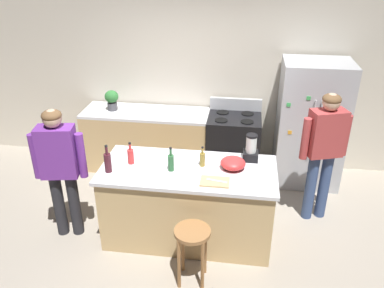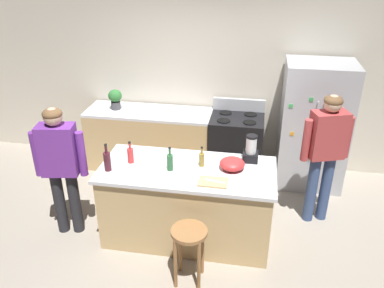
{
  "view_description": "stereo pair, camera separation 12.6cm",
  "coord_description": "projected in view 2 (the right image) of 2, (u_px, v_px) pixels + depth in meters",
  "views": [
    {
      "loc": [
        0.57,
        -3.68,
        3.09
      ],
      "look_at": [
        0.0,
        0.3,
        1.07
      ],
      "focal_mm": 36.81,
      "sensor_mm": 36.0,
      "label": 1
    },
    {
      "loc": [
        0.69,
        -3.66,
        3.09
      ],
      "look_at": [
        0.0,
        0.3,
        1.07
      ],
      "focal_mm": 36.81,
      "sensor_mm": 36.0,
      "label": 2
    }
  ],
  "objects": [
    {
      "name": "back_wall",
      "position": [
        211.0,
        78.0,
        5.82
      ],
      "size": [
        8.0,
        0.1,
        2.7
      ],
      "primitive_type": "cube",
      "color": "beige",
      "rests_on": "ground_plane"
    },
    {
      "name": "bottle_olive_oil",
      "position": [
        170.0,
        162.0,
        4.23
      ],
      "size": [
        0.07,
        0.07,
        0.28
      ],
      "color": "#2D6638",
      "rests_on": "kitchen_island"
    },
    {
      "name": "refrigerator",
      "position": [
        314.0,
        126.0,
        5.41
      ],
      "size": [
        0.9,
        0.73,
        1.77
      ],
      "color": "#B7BABF",
      "rests_on": "ground_plane"
    },
    {
      "name": "bar_stool",
      "position": [
        189.0,
        242.0,
        3.86
      ],
      "size": [
        0.36,
        0.36,
        0.64
      ],
      "color": "#9E6B3D",
      "rests_on": "ground_plane"
    },
    {
      "name": "bottle_vinegar",
      "position": [
        202.0,
        159.0,
        4.31
      ],
      "size": [
        0.06,
        0.06,
        0.24
      ],
      "color": "olive",
      "rests_on": "kitchen_island"
    },
    {
      "name": "stove_range",
      "position": [
        236.0,
        146.0,
        5.78
      ],
      "size": [
        0.76,
        0.65,
        1.1
      ],
      "color": "black",
      "rests_on": "ground_plane"
    },
    {
      "name": "person_by_sink_right",
      "position": [
        325.0,
        148.0,
        4.56
      ],
      "size": [
        0.59,
        0.34,
        1.65
      ],
      "color": "#384C7A",
      "rests_on": "ground_plane"
    },
    {
      "name": "blender_appliance",
      "position": [
        251.0,
        150.0,
        4.4
      ],
      "size": [
        0.17,
        0.17,
        0.31
      ],
      "color": "black",
      "rests_on": "kitchen_island"
    },
    {
      "name": "chef_knife",
      "position": [
        215.0,
        181.0,
        4.02
      ],
      "size": [
        0.22,
        0.07,
        0.01
      ],
      "primitive_type": "cube",
      "rotation": [
        0.0,
        0.0,
        -0.18
      ],
      "color": "#B7BABF",
      "rests_on": "cutting_board"
    },
    {
      "name": "bottle_wine",
      "position": [
        107.0,
        161.0,
        4.21
      ],
      "size": [
        0.08,
        0.08,
        0.32
      ],
      "color": "#471923",
      "rests_on": "kitchen_island"
    },
    {
      "name": "mixing_bowl",
      "position": [
        232.0,
        164.0,
        4.26
      ],
      "size": [
        0.28,
        0.28,
        0.12
      ],
      "primitive_type": "ellipsoid",
      "color": "red",
      "rests_on": "kitchen_island"
    },
    {
      "name": "person_by_island_left",
      "position": [
        60.0,
        161.0,
        4.37
      ],
      "size": [
        0.6,
        0.29,
        1.59
      ],
      "color": "#26262B",
      "rests_on": "ground_plane"
    },
    {
      "name": "cutting_board",
      "position": [
        213.0,
        182.0,
        4.03
      ],
      "size": [
        0.3,
        0.2,
        0.02
      ],
      "primitive_type": "cube",
      "color": "tan",
      "rests_on": "kitchen_island"
    },
    {
      "name": "bottle_soda",
      "position": [
        130.0,
        155.0,
        4.38
      ],
      "size": [
        0.07,
        0.07,
        0.26
      ],
      "color": "red",
      "rests_on": "kitchen_island"
    },
    {
      "name": "kitchen_island",
      "position": [
        188.0,
        203.0,
        4.51
      ],
      "size": [
        1.93,
        0.88,
        0.92
      ],
      "color": "tan",
      "rests_on": "ground_plane"
    },
    {
      "name": "back_counter_run",
      "position": [
        154.0,
        139.0,
        5.99
      ],
      "size": [
        2.0,
        0.64,
        0.92
      ],
      "color": "tan",
      "rests_on": "ground_plane"
    },
    {
      "name": "ground_plane",
      "position": [
        188.0,
        235.0,
        4.71
      ],
      "size": [
        14.0,
        14.0,
        0.0
      ],
      "primitive_type": "plane",
      "color": "#9E9384"
    },
    {
      "name": "potted_plant",
      "position": [
        115.0,
        98.0,
        5.8
      ],
      "size": [
        0.2,
        0.2,
        0.3
      ],
      "color": "#4C4C51",
      "rests_on": "back_counter_run"
    }
  ]
}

